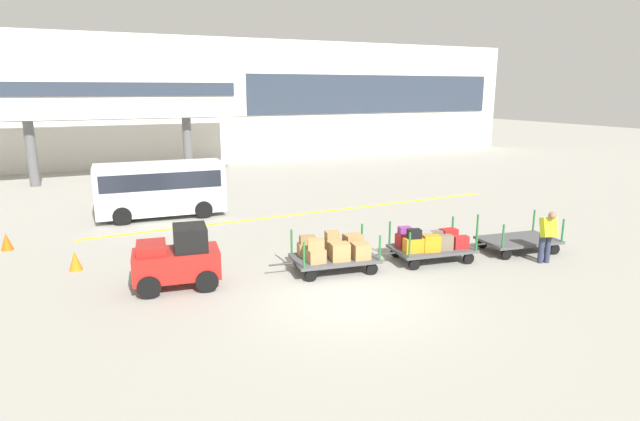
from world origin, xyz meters
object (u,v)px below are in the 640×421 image
at_px(baggage_cart_lead, 335,252).
at_px(baggage_cart_tail, 518,240).
at_px(baggage_tug, 178,259).
at_px(baggage_cart_middle, 429,243).
at_px(safety_cone_far, 75,261).
at_px(shuttle_van, 160,186).
at_px(baggage_handler, 547,235).
at_px(safety_cone_near, 7,241).

bearing_deg(baggage_cart_lead, baggage_cart_tail, -7.46).
height_order(baggage_tug, baggage_cart_middle, baggage_tug).
bearing_deg(safety_cone_far, shuttle_van, 60.41).
distance_m(baggage_cart_middle, safety_cone_far, 10.02).
xyz_separation_m(baggage_cart_lead, safety_cone_far, (-6.51, 3.04, -0.28)).
relative_size(baggage_cart_lead, shuttle_van, 0.63).
bearing_deg(baggage_handler, shuttle_van, 131.00).
distance_m(shuttle_van, safety_cone_near, 5.76).
xyz_separation_m(shuttle_van, safety_cone_near, (-5.07, -2.57, -0.96)).
bearing_deg(baggage_tug, baggage_cart_lead, -7.25).
bearing_deg(baggage_tug, safety_cone_near, 128.36).
relative_size(baggage_cart_tail, baggage_handler, 1.96).
bearing_deg(baggage_cart_lead, baggage_cart_middle, -7.32).
bearing_deg(safety_cone_near, safety_cone_far, -56.57).
relative_size(baggage_cart_lead, baggage_handler, 1.96).
relative_size(baggage_tug, baggage_cart_lead, 0.72).
xyz_separation_m(baggage_cart_lead, baggage_cart_middle, (2.90, -0.37, -0.02)).
xyz_separation_m(shuttle_van, safety_cone_far, (-3.13, -5.51, -0.96)).
distance_m(baggage_cart_middle, safety_cone_near, 13.02).
relative_size(baggage_handler, safety_cone_far, 2.84).
distance_m(baggage_cart_middle, baggage_cart_tail, 3.07).
bearing_deg(shuttle_van, baggage_cart_lead, -68.40).
bearing_deg(baggage_cart_tail, safety_cone_far, 162.94).
bearing_deg(safety_cone_far, baggage_tug, -46.61).
relative_size(baggage_tug, baggage_handler, 1.42).
bearing_deg(baggage_cart_middle, safety_cone_near, 150.75).
bearing_deg(baggage_cart_tail, baggage_cart_lead, 172.54).
distance_m(baggage_handler, shuttle_van, 13.97).
relative_size(baggage_handler, safety_cone_near, 2.84).
xyz_separation_m(baggage_tug, baggage_cart_middle, (7.03, -0.90, -0.23)).
xyz_separation_m(baggage_tug, baggage_handler, (9.91, -2.52, 0.11)).
distance_m(baggage_cart_tail, safety_cone_far, 13.03).
height_order(safety_cone_near, safety_cone_far, same).
bearing_deg(baggage_cart_middle, baggage_cart_tail, -7.60).
relative_size(baggage_tug, shuttle_van, 0.45).
height_order(baggage_cart_lead, shuttle_van, shuttle_van).
height_order(baggage_cart_lead, baggage_cart_tail, same).
bearing_deg(baggage_cart_tail, shuttle_van, 134.98).
xyz_separation_m(baggage_cart_middle, safety_cone_near, (-11.36, 6.36, -0.25)).
height_order(baggage_cart_lead, baggage_handler, baggage_handler).
bearing_deg(baggage_handler, baggage_cart_middle, 150.68).
bearing_deg(baggage_cart_lead, shuttle_van, 111.60).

